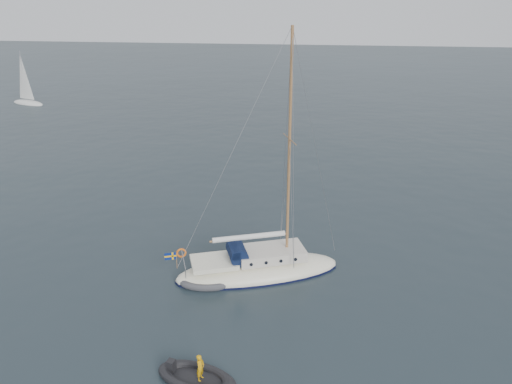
# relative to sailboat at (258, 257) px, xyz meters

# --- Properties ---
(ground) EXTENTS (300.00, 300.00, 0.00)m
(ground) POSITION_rel_sailboat_xyz_m (2.56, 1.22, -1.09)
(ground) COLOR black
(ground) RESTS_ON ground
(sailboat) EXTENTS (10.12, 3.03, 14.41)m
(sailboat) POSITION_rel_sailboat_xyz_m (0.00, 0.00, 0.00)
(sailboat) COLOR white
(sailboat) RESTS_ON ground
(dinghy) EXTENTS (2.94, 1.33, 0.42)m
(dinghy) POSITION_rel_sailboat_xyz_m (-2.70, -1.74, -0.91)
(dinghy) COLOR #4A4A4E
(dinghy) RESTS_ON ground
(rib) EXTENTS (3.62, 1.64, 1.41)m
(rib) POSITION_rel_sailboat_xyz_m (-1.31, -9.04, -0.87)
(rib) COLOR black
(rib) RESTS_ON ground
(distant_yacht_a) EXTENTS (6.16, 3.28, 8.16)m
(distant_yacht_a) POSITION_rel_sailboat_xyz_m (-41.57, 44.11, 2.40)
(distant_yacht_a) COLOR silver
(distant_yacht_a) RESTS_ON ground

